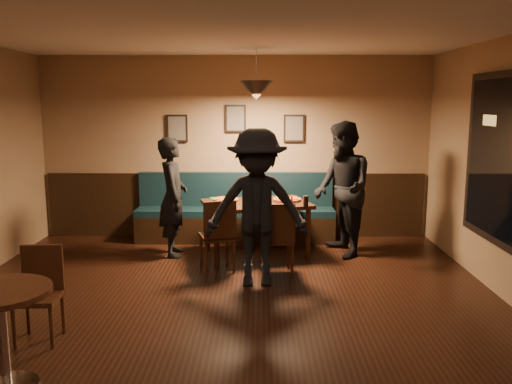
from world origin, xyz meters
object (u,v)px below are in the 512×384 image
(diner_left, at_px, (173,197))
(soda_glass, at_px, (306,201))
(diner_right, at_px, (342,189))
(chair_near_left, at_px, (217,235))
(cafe_chair_far, at_px, (37,296))
(booth_bench, at_px, (235,208))
(dining_table, at_px, (256,229))
(chair_near_right, at_px, (277,238))
(tabasco_bottle, at_px, (292,199))
(diner_front, at_px, (257,208))
(cafe_table, at_px, (3,340))

(diner_left, relative_size, soda_glass, 11.02)
(diner_right, bearing_deg, chair_near_left, -79.63)
(chair_near_left, distance_m, diner_left, 1.00)
(diner_right, distance_m, cafe_chair_far, 4.16)
(chair_near_left, bearing_deg, booth_bench, 66.20)
(dining_table, relative_size, chair_near_right, 1.54)
(chair_near_right, height_order, tabasco_bottle, chair_near_right)
(dining_table, distance_m, soda_glass, 0.86)
(diner_right, relative_size, soda_glass, 12.53)
(chair_near_right, bearing_deg, diner_front, -125.30)
(chair_near_left, distance_m, cafe_table, 3.17)
(soda_glass, distance_m, cafe_chair_far, 3.51)
(chair_near_right, distance_m, cafe_chair_far, 2.89)
(dining_table, distance_m, diner_left, 1.22)
(chair_near_right, relative_size, tabasco_bottle, 7.86)
(soda_glass, height_order, cafe_table, soda_glass)
(diner_front, bearing_deg, dining_table, 90.01)
(booth_bench, height_order, diner_right, diner_right)
(booth_bench, bearing_deg, dining_table, -68.25)
(booth_bench, distance_m, dining_table, 0.89)
(cafe_table, bearing_deg, tabasco_bottle, 56.30)
(cafe_table, relative_size, cafe_chair_far, 0.93)
(chair_near_right, xyz_separation_m, cafe_table, (-2.08, -2.75, -0.07))
(soda_glass, xyz_separation_m, tabasco_bottle, (-0.17, 0.25, -0.02))
(soda_glass, bearing_deg, chair_near_right, -130.58)
(diner_left, xyz_separation_m, tabasco_bottle, (1.62, -0.10, -0.01))
(booth_bench, relative_size, diner_left, 1.84)
(dining_table, height_order, cafe_chair_far, cafe_chair_far)
(chair_near_left, bearing_deg, diner_right, 4.78)
(cafe_table, distance_m, cafe_chair_far, 0.83)
(dining_table, relative_size, diner_right, 0.76)
(chair_near_right, xyz_separation_m, diner_front, (-0.24, -0.40, 0.45))
(dining_table, relative_size, soda_glass, 9.48)
(diner_right, bearing_deg, diner_front, -55.57)
(dining_table, height_order, diner_front, diner_front)
(cafe_table, height_order, cafe_chair_far, cafe_chair_far)
(booth_bench, relative_size, diner_right, 1.62)
(booth_bench, height_order, diner_left, diner_left)
(soda_glass, bearing_deg, dining_table, 152.68)
(chair_near_left, bearing_deg, dining_table, 35.68)
(tabasco_bottle, height_order, cafe_table, tabasco_bottle)
(diner_front, height_order, cafe_table, diner_front)
(diner_right, height_order, tabasco_bottle, diner_right)
(diner_right, bearing_deg, tabasco_bottle, -92.39)
(dining_table, xyz_separation_m, chair_near_right, (0.26, -0.79, 0.08))
(diner_left, distance_m, cafe_chair_far, 2.86)
(soda_glass, bearing_deg, diner_left, 168.93)
(booth_bench, distance_m, diner_left, 1.19)
(soda_glass, bearing_deg, cafe_chair_far, -137.00)
(diner_right, xyz_separation_m, cafe_chair_far, (-3.08, -2.74, -0.51))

